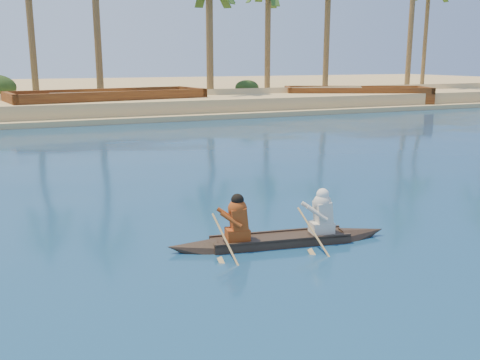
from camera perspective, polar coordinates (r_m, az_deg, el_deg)
name	(u,v)px	position (r m, az deg, el deg)	size (l,w,h in m)	color
canoe	(280,232)	(12.19, 4.32, -5.60)	(5.20, 1.47, 1.42)	#33241C
barge_mid	(109,106)	(40.35, -13.78, 7.69)	(14.32, 6.71, 2.29)	brown
barge_right	(356,99)	(48.73, 12.31, 8.48)	(13.02, 8.63, 2.07)	brown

